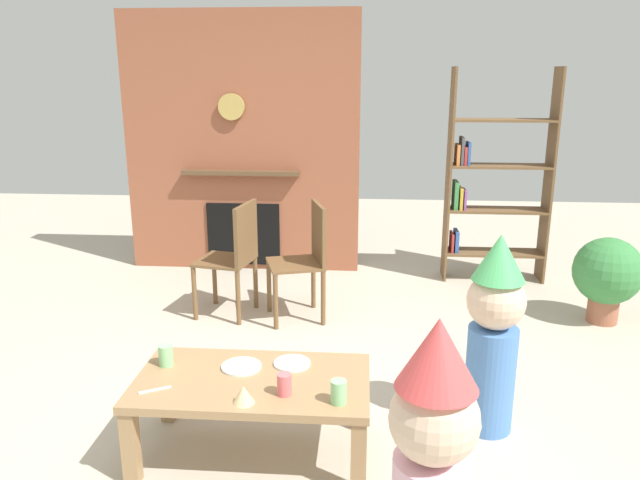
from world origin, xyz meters
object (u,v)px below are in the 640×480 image
object	(u,v)px
paper_cup_near_left	(166,355)
paper_cup_near_right	(284,384)
paper_plate_front	(292,363)
dining_chair_left	(235,253)
dining_chair_middle	(307,254)
child_in_pink	(494,329)
bookshelf	(491,184)
birthday_cake_slice	(244,394)
coffee_table	(253,390)
child_with_cone_hat	(432,461)
paper_cup_center	(339,392)
paper_plate_rear	(241,367)
potted_plant_tall	(607,274)

from	to	relation	value
paper_cup_near_left	paper_cup_near_right	bearing A→B (deg)	-20.89
paper_plate_front	dining_chair_left	xyz separation A→B (m)	(-0.64, 1.61, 0.09)
dining_chair_middle	child_in_pink	bearing A→B (deg)	110.73
bookshelf	dining_chair_left	world-z (taller)	bookshelf
paper_cup_near_left	paper_cup_near_right	xyz separation A→B (m)	(0.64, -0.24, -0.00)
paper_cup_near_left	birthday_cake_slice	distance (m)	0.57
birthday_cake_slice	dining_chair_left	size ratio (longest dim) A/B	0.11
coffee_table	paper_cup_near_right	distance (m)	0.25
bookshelf	child_with_cone_hat	world-z (taller)	bookshelf
paper_cup_near_left	child_with_cone_hat	bearing A→B (deg)	-37.02
paper_cup_center	child_with_cone_hat	distance (m)	0.73
paper_cup_near_right	child_with_cone_hat	distance (m)	0.92
paper_plate_rear	potted_plant_tall	size ratio (longest dim) A/B	0.30
paper_plate_front	dining_chair_left	bearing A→B (deg)	111.51
paper_cup_near_right	birthday_cake_slice	distance (m)	0.19
dining_chair_left	dining_chair_middle	bearing A→B (deg)	-169.29
dining_chair_middle	potted_plant_tall	size ratio (longest dim) A/B	1.36
potted_plant_tall	bookshelf	bearing A→B (deg)	126.05
birthday_cake_slice	coffee_table	bearing A→B (deg)	90.88
potted_plant_tall	dining_chair_left	bearing A→B (deg)	-178.49
birthday_cake_slice	dining_chair_middle	distance (m)	2.00
bookshelf	paper_plate_rear	bearing A→B (deg)	-122.38
paper_plate_front	paper_plate_rear	xyz separation A→B (m)	(-0.25, -0.06, 0.00)
birthday_cake_slice	potted_plant_tall	distance (m)	3.14
potted_plant_tall	paper_plate_front	bearing A→B (deg)	-142.33
bookshelf	child_in_pink	distance (m)	2.56
coffee_table	potted_plant_tall	xyz separation A→B (m)	(2.36, 1.85, 0.04)
bookshelf	birthday_cake_slice	size ratio (longest dim) A/B	19.00
potted_plant_tall	coffee_table	bearing A→B (deg)	-141.95
coffee_table	child_in_pink	xyz separation A→B (m)	(1.20, 0.32, 0.22)
paper_plate_front	paper_cup_near_left	bearing A→B (deg)	-174.86
paper_plate_front	dining_chair_left	size ratio (longest dim) A/B	0.21
paper_cup_near_left	child_in_pink	world-z (taller)	child_in_pink
bookshelf	coffee_table	distance (m)	3.31
coffee_table	paper_plate_rear	distance (m)	0.15
bookshelf	dining_chair_middle	distance (m)	1.92
paper_cup_near_left	child_in_pink	bearing A→B (deg)	7.47
paper_cup_near_right	dining_chair_middle	size ratio (longest dim) A/B	0.11
coffee_table	birthday_cake_slice	distance (m)	0.25
paper_cup_near_left	bookshelf	bearing A→B (deg)	52.22
bookshelf	paper_cup_center	xyz separation A→B (m)	(-1.22, -3.02, -0.42)
paper_cup_near_left	paper_plate_front	xyz separation A→B (m)	(0.64, 0.06, -0.05)
child_with_cone_hat	dining_chair_middle	distance (m)	2.68
paper_cup_near_left	dining_chair_middle	size ratio (longest dim) A/B	0.12
paper_plate_front	potted_plant_tall	distance (m)	2.76
paper_plate_front	paper_plate_rear	world-z (taller)	same
child_with_cone_hat	potted_plant_tall	bearing A→B (deg)	-73.81
bookshelf	child_with_cone_hat	distance (m)	3.77
paper_cup_center	dining_chair_left	bearing A→B (deg)	114.32
paper_cup_center	potted_plant_tall	size ratio (longest dim) A/B	0.16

